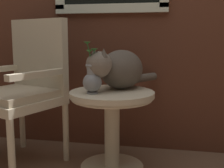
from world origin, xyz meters
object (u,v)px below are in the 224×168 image
wicker_chair (24,85)px  cat (119,69)px  pewter_vase_with_ivy (92,79)px  wicker_side_table (112,116)px

wicker_chair → cat: wicker_chair is taller
cat → pewter_vase_with_ivy: size_ratio=1.74×
cat → pewter_vase_with_ivy: (-0.14, -0.19, -0.05)m
wicker_chair → pewter_vase_with_ivy: size_ratio=3.16×
wicker_side_table → pewter_vase_with_ivy: bearing=-139.2°
pewter_vase_with_ivy → cat: bearing=53.3°
pewter_vase_with_ivy → wicker_side_table: bearing=40.8°
wicker_side_table → cat: 0.33m
wicker_side_table → wicker_chair: size_ratio=0.54×
wicker_side_table → wicker_chair: bearing=176.8°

